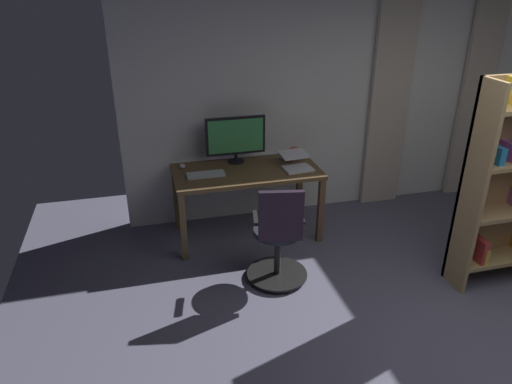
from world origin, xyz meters
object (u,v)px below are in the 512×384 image
desk (246,178)px  cell_phone_face_up (286,160)px  computer_keyboard (206,175)px  computer_mouse (182,166)px  computer_monitor (236,137)px  bookshelf (508,183)px  laptop (296,163)px  mug_coffee (294,152)px  office_chair (279,239)px

desk → cell_phone_face_up: cell_phone_face_up is taller
computer_keyboard → computer_mouse: 0.34m
computer_monitor → bookshelf: (-2.04, 1.56, -0.08)m
laptop → mug_coffee: laptop is taller
office_chair → computer_monitor: bearing=107.1°
computer_monitor → laptop: 0.69m
laptop → cell_phone_face_up: (0.03, -0.24, -0.05)m
computer_keyboard → laptop: (-0.93, 0.03, 0.04)m
laptop → computer_mouse: bearing=-20.6°
cell_phone_face_up → mug_coffee: mug_coffee is taller
computer_mouse → cell_phone_face_up: bearing=176.7°
computer_monitor → mug_coffee: computer_monitor is taller
office_chair → mug_coffee: (-0.53, -1.18, 0.35)m
computer_mouse → bookshelf: 3.03m
laptop → desk: bearing=-14.7°
laptop → cell_phone_face_up: size_ratio=2.43×
cell_phone_face_up → mug_coffee: size_ratio=1.12×
desk → computer_monitor: size_ratio=2.36×
desk → mug_coffee: mug_coffee is taller
office_chair → computer_mouse: (0.69, -1.14, 0.32)m
computer_keyboard → cell_phone_face_up: (-0.90, -0.21, -0.01)m
office_chair → laptop: (-0.44, -0.83, 0.36)m
mug_coffee → bookshelf: (-1.39, 1.57, 0.15)m
computer_mouse → bookshelf: (-2.61, 1.54, 0.18)m
laptop → computer_mouse: size_ratio=3.50×
office_chair → mug_coffee: office_chair is taller
desk → mug_coffee: size_ratio=11.56×
computer_keyboard → desk: bearing=-173.6°
computer_keyboard → bookshelf: size_ratio=0.20×
computer_monitor → bookshelf: bearing=142.5°
computer_mouse → mug_coffee: 1.22m
cell_phone_face_up → computer_mouse: bearing=-27.8°
computer_keyboard → mug_coffee: 1.07m
desk → office_chair: 0.94m
mug_coffee → computer_monitor: bearing=1.0°
mug_coffee → office_chair: bearing=65.9°
office_chair → computer_keyboard: 1.05m
cell_phone_face_up → computer_monitor: bearing=-34.3°
bookshelf → desk: bearing=-33.5°
office_chair → laptop: size_ratio=2.78×
mug_coffee → desk: bearing=23.8°
laptop → bookshelf: 1.93m
computer_keyboard → mug_coffee: size_ratio=2.90×
bookshelf → office_chair: bearing=-11.7°
computer_mouse → computer_keyboard: bearing=126.4°
office_chair → computer_monitor: size_ratio=1.55×
office_chair → laptop: bearing=73.5°
desk → computer_keyboard: bearing=6.4°
computer_keyboard → cell_phone_face_up: bearing=-166.9°
desk → laptop: size_ratio=4.25×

